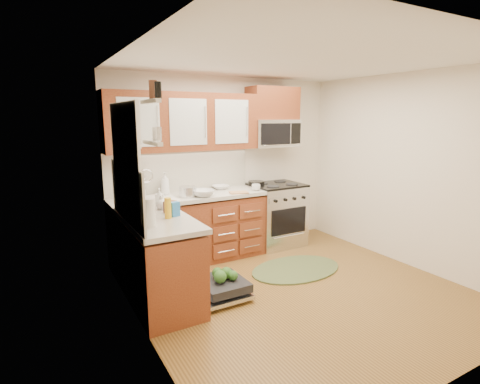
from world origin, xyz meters
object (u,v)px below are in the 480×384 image
cutting_board (239,192)px  bowl_b (204,193)px  microwave (273,133)px  bowl_a (221,187)px  range (276,215)px  sink (151,209)px  rug (296,269)px  skillet (256,183)px  upper_cabinets (183,122)px  stock_pot (188,192)px  dishwasher (219,289)px  cup (256,187)px  paper_towel_roll (149,213)px

cutting_board → bowl_b: bowl_b is taller
microwave → bowl_a: 1.14m
range → sink: (-1.93, -0.01, 0.33)m
rug → skillet: bearing=86.7°
upper_cabinets → stock_pot: 0.92m
range → bowl_b: 1.38m
upper_cabinets → dishwasher: (-0.13, -1.27, -1.77)m
range → cup: 0.71m
sink → bowl_b: size_ratio=2.23×
microwave → cup: (-0.48, -0.30, -0.73)m
sink → cup: bearing=-6.7°
sink → bowl_b: bowl_b is taller
skillet → bowl_b: bowl_b is taller
stock_pot → rug: bearing=-37.3°
skillet → cup: 0.37m
sink → cup: size_ratio=5.16×
sink → paper_towel_roll: bearing=-106.8°
range → cup: (-0.48, -0.18, 0.50)m
microwave → paper_towel_roll: bearing=-150.6°
skillet → bowl_a: skillet is taller
microwave → bowl_b: size_ratio=2.73×
sink → paper_towel_roll: 1.24m
skillet → bowl_a: size_ratio=1.06×
sink → rug: bearing=-30.6°
range → bowl_a: bowl_a is taller
upper_cabinets → microwave: 1.42m
sink → stock_pot: size_ratio=2.76×
microwave → bowl_a: microwave is taller
rug → cup: 1.24m
sink → cutting_board: size_ratio=2.50×
dishwasher → stock_pot: stock_pot is taller
stock_pot → paper_towel_roll: paper_towel_roll is taller
sink → skillet: 1.67m
upper_cabinets → dishwasher: 2.19m
microwave → cutting_board: bearing=-156.9°
range → paper_towel_roll: paper_towel_roll is taller
upper_cabinets → range: 1.99m
microwave → bowl_a: size_ratio=3.32×
cutting_board → bowl_b: (-0.51, 0.03, 0.03)m
upper_cabinets → rug: upper_cabinets is taller
bowl_b → dishwasher: bearing=-105.3°
skillet → sink: bearing=-175.0°
dishwasher → cutting_board: cutting_board is taller
dishwasher → cutting_board: bearing=50.2°
microwave → range: bearing=-90.0°
upper_cabinets → skillet: size_ratio=8.45×
upper_cabinets → cutting_board: size_ratio=8.28×
upper_cabinets → cutting_board: (0.63, -0.35, -0.94)m
skillet → rug: bearing=-93.3°
stock_pot → cup: size_ratio=1.87×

